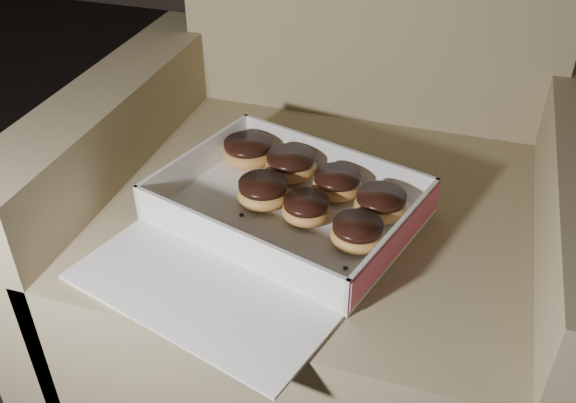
% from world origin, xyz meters
% --- Properties ---
extents(armchair, '(0.87, 0.73, 0.91)m').
position_xyz_m(armchair, '(0.69, 0.53, 0.29)').
color(armchair, '#867455').
rests_on(armchair, floor).
extents(bakery_box, '(0.47, 0.51, 0.06)m').
position_xyz_m(bakery_box, '(0.64, 0.36, 0.42)').
color(bakery_box, white).
rests_on(bakery_box, armchair).
extents(donut_a, '(0.08, 0.08, 0.04)m').
position_xyz_m(donut_a, '(0.63, 0.49, 0.44)').
color(donut_a, gold).
rests_on(donut_a, bakery_box).
extents(donut_b, '(0.08, 0.08, 0.04)m').
position_xyz_m(donut_b, '(0.61, 0.41, 0.44)').
color(donut_b, gold).
rests_on(donut_b, bakery_box).
extents(donut_c, '(0.08, 0.08, 0.04)m').
position_xyz_m(donut_c, '(0.77, 0.36, 0.43)').
color(donut_c, gold).
rests_on(donut_c, bakery_box).
extents(donut_d, '(0.07, 0.07, 0.04)m').
position_xyz_m(donut_d, '(0.68, 0.39, 0.43)').
color(donut_d, gold).
rests_on(donut_d, bakery_box).
extents(donut_e, '(0.08, 0.08, 0.04)m').
position_xyz_m(donut_e, '(0.71, 0.47, 0.43)').
color(donut_e, gold).
rests_on(donut_e, bakery_box).
extents(donut_f, '(0.08, 0.08, 0.04)m').
position_xyz_m(donut_f, '(0.55, 0.51, 0.44)').
color(donut_f, gold).
rests_on(donut_f, bakery_box).
extents(donut_g, '(0.08, 0.08, 0.04)m').
position_xyz_m(donut_g, '(0.78, 0.43, 0.44)').
color(donut_g, gold).
rests_on(donut_g, bakery_box).
extents(crumb_a, '(0.01, 0.01, 0.00)m').
position_xyz_m(crumb_a, '(0.59, 0.37, 0.42)').
color(crumb_a, black).
rests_on(crumb_a, bakery_box).
extents(crumb_b, '(0.01, 0.01, 0.00)m').
position_xyz_m(crumb_b, '(0.76, 0.30, 0.42)').
color(crumb_b, black).
rests_on(crumb_b, bakery_box).
extents(crumb_c, '(0.01, 0.01, 0.00)m').
position_xyz_m(crumb_c, '(0.57, 0.31, 0.42)').
color(crumb_c, black).
rests_on(crumb_c, bakery_box).
extents(crumb_d, '(0.01, 0.01, 0.00)m').
position_xyz_m(crumb_d, '(0.55, 0.33, 0.42)').
color(crumb_d, black).
rests_on(crumb_d, bakery_box).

